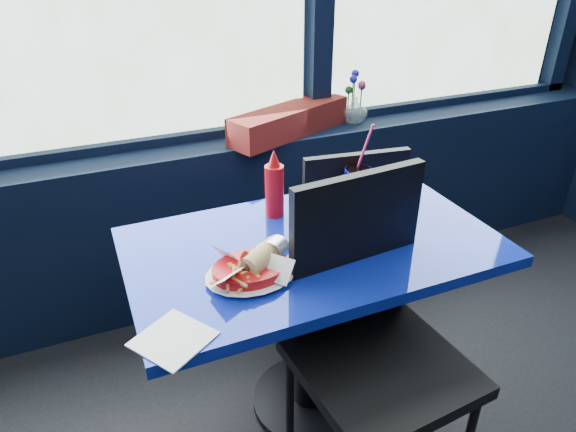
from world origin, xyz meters
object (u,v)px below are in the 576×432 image
object	(u,v)px
food_basket	(252,267)
soda_cup	(357,188)
chair_near_back	(334,234)
planter_box	(290,121)
flower_vase	(355,107)
chair_near_front	(370,323)
near_table	(312,286)
ketchup_bottle	(274,187)

from	to	relation	value
food_basket	soda_cup	distance (m)	0.55
chair_near_back	planter_box	world-z (taller)	chair_near_back
flower_vase	planter_box	bearing A→B (deg)	-175.69
food_basket	chair_near_back	bearing A→B (deg)	30.42
chair_near_front	flower_vase	bearing A→B (deg)	58.54
near_table	food_basket	world-z (taller)	food_basket
near_table	soda_cup	distance (m)	0.39
near_table	soda_cup	xyz separation A→B (m)	(0.24, 0.15, 0.26)
chair_near_front	flower_vase	size ratio (longest dim) A/B	4.04
near_table	chair_near_front	size ratio (longest dim) A/B	1.16
near_table	planter_box	world-z (taller)	planter_box
chair_near_front	soda_cup	xyz separation A→B (m)	(0.18, 0.42, 0.24)
chair_near_front	soda_cup	world-z (taller)	soda_cup
planter_box	chair_near_front	bearing A→B (deg)	-123.17
chair_near_back	food_basket	size ratio (longest dim) A/B	3.54
chair_near_front	food_basket	size ratio (longest dim) A/B	3.90
planter_box	flower_vase	size ratio (longest dim) A/B	2.51
chair_near_back	flower_vase	xyz separation A→B (m)	(0.39, 0.55, 0.34)
food_basket	ketchup_bottle	size ratio (longest dim) A/B	1.07
near_table	ketchup_bottle	xyz separation A→B (m)	(-0.05, 0.22, 0.29)
food_basket	chair_near_front	bearing A→B (deg)	-37.74
chair_near_back	flower_vase	bearing A→B (deg)	-117.46
near_table	chair_near_front	xyz separation A→B (m)	(0.07, -0.27, 0.03)
near_table	flower_vase	xyz separation A→B (m)	(0.64, 0.87, 0.31)
near_table	chair_near_back	xyz separation A→B (m)	(0.25, 0.32, -0.03)
planter_box	soda_cup	distance (m)	0.70
ketchup_bottle	planter_box	bearing A→B (deg)	62.33
flower_vase	near_table	bearing A→B (deg)	-126.53
near_table	soda_cup	bearing A→B (deg)	31.15
flower_vase	soda_cup	world-z (taller)	soda_cup
chair_near_back	planter_box	size ratio (longest dim) A/B	1.46
chair_near_front	food_basket	xyz separation A→B (m)	(-0.31, 0.17, 0.19)
ketchup_bottle	soda_cup	xyz separation A→B (m)	(0.29, -0.07, -0.03)
planter_box	flower_vase	world-z (taller)	flower_vase
near_table	chair_near_front	world-z (taller)	chair_near_front
planter_box	near_table	bearing A→B (deg)	-130.64
chair_near_back	soda_cup	bearing A→B (deg)	94.97
planter_box	soda_cup	size ratio (longest dim) A/B	1.94
near_table	chair_near_back	bearing A→B (deg)	51.60
flower_vase	soda_cup	size ratio (longest dim) A/B	0.77
near_table	soda_cup	world-z (taller)	soda_cup
near_table	food_basket	xyz separation A→B (m)	(-0.25, -0.10, 0.21)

